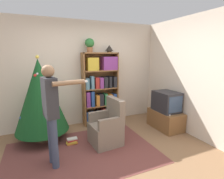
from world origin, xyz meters
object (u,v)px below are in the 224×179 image
Objects in this scene: potted_plant at (90,44)px; table_lamp at (109,48)px; armchair at (107,128)px; standing_person at (51,108)px; christmas_tree at (40,96)px; bookshelf at (101,89)px; television at (167,101)px.

potted_plant reaches higher than table_lamp.
standing_person is (-1.05, -0.31, 0.64)m from armchair.
christmas_tree is 1.50m from armchair.
standing_person is at bearing -82.75° from christmas_tree.
standing_person is (-1.32, -1.40, 0.07)m from bookshelf.
potted_plant is at bearing 133.62° from standing_person.
armchair is 4.60× the size of table_lamp.
christmas_tree is at bearing 177.80° from standing_person.
television is 2.69m from standing_person.
christmas_tree is 1.08× the size of standing_person.
potted_plant is (1.18, 0.41, 1.06)m from christmas_tree.
christmas_tree is at bearing -166.38° from table_lamp.
bookshelf is 1.93m from standing_person.
bookshelf is at bearing -1.34° from potted_plant.
armchair is 2.02m from potted_plant.
television is 1.83× the size of potted_plant.
bookshelf is 1.64m from television.
table_lamp is at bearing 150.27° from armchair.
standing_person is (-2.64, -0.44, 0.29)m from television.
television is 1.92m from table_lamp.
christmas_tree is 1.99m from table_lamp.
bookshelf is at bearing 161.21° from armchair.
potted_plant is 1.64× the size of table_lamp.
bookshelf is 1.06m from table_lamp.
potted_plant is at bearing 175.00° from armchair.
television is 0.66× the size of armchair.
christmas_tree is 1.00m from standing_person.
bookshelf is at bearing 127.11° from standing_person.
armchair is at bearing -175.33° from television.
bookshelf is 1.26m from armchair.
standing_person is at bearing -133.44° from bookshelf.
potted_plant is (-1.58, 0.97, 1.34)m from television.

